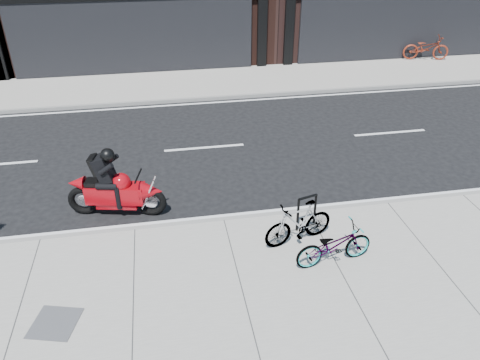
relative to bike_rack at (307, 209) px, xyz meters
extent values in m
plane|color=black|center=(-1.74, 2.60, -0.62)|extent=(120.00, 120.00, 0.00)
cube|color=gray|center=(-1.74, -2.40, -0.55)|extent=(60.00, 6.00, 0.13)
cube|color=gray|center=(-1.74, 10.35, -0.55)|extent=(60.00, 3.50, 0.13)
cylinder|color=black|center=(-0.21, -0.06, -0.09)|extent=(0.06, 0.06, 0.80)
cylinder|color=black|center=(0.21, 0.06, -0.09)|extent=(0.06, 0.06, 0.80)
cylinder|color=black|center=(0.00, 0.00, 0.32)|extent=(0.44, 0.18, 0.06)
imported|color=gray|center=(0.19, -1.21, -0.06)|extent=(1.68, 0.78, 0.85)
imported|color=gray|center=(-0.31, -0.43, -0.02)|extent=(1.64, 0.82, 0.95)
torus|color=black|center=(-3.35, 1.32, -0.26)|extent=(0.75, 0.31, 0.74)
torus|color=black|center=(-4.90, 1.65, -0.26)|extent=(0.75, 0.31, 0.74)
cube|color=#97070E|center=(-4.14, 1.49, -0.04)|extent=(1.40, 0.70, 0.42)
cone|color=#97070E|center=(-3.31, 1.31, 0.03)|extent=(0.59, 0.59, 0.49)
sphere|color=#97070E|center=(-3.98, 1.45, 0.25)|extent=(0.45, 0.45, 0.45)
cube|color=black|center=(-4.47, 1.56, 0.23)|extent=(0.67, 0.43, 0.13)
cylinder|color=silver|center=(-4.70, 1.81, -0.28)|extent=(0.62, 0.23, 0.10)
cube|color=black|center=(-4.31, 1.53, 0.61)|extent=(0.51, 0.48, 0.66)
cube|color=black|center=(-4.49, 1.56, 0.70)|extent=(0.33, 0.38, 0.45)
sphere|color=black|center=(-4.18, 1.50, 0.94)|extent=(0.32, 0.32, 0.32)
imported|color=maroon|center=(9.30, 11.60, 0.05)|extent=(2.16, 1.17, 1.08)
cube|color=#505052|center=(-5.06, -1.89, -0.48)|extent=(0.93, 0.93, 0.02)
camera|label=1|loc=(-2.93, -8.03, 5.72)|focal=35.00mm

